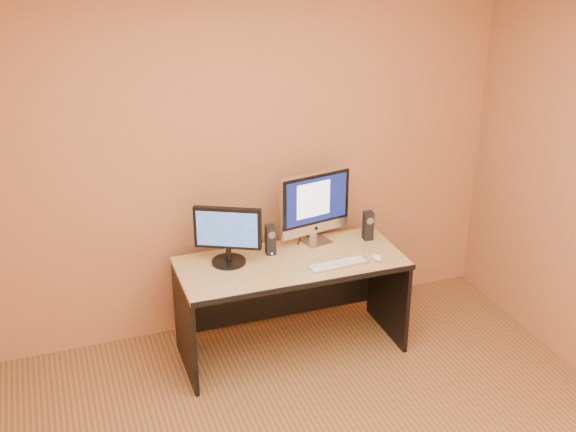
{
  "coord_description": "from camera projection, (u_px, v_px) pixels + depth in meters",
  "views": [
    {
      "loc": [
        -1.19,
        -2.54,
        2.9
      ],
      "look_at": [
        0.21,
        1.38,
        1.07
      ],
      "focal_mm": 45.0,
      "sensor_mm": 36.0,
      "label": 1
    }
  ],
  "objects": [
    {
      "name": "speaker_left",
      "position": [
        271.0,
        240.0,
        4.86
      ],
      "size": [
        0.07,
        0.07,
        0.21
      ],
      "primitive_type": null,
      "rotation": [
        0.0,
        0.0,
        -0.07
      ],
      "color": "black",
      "rests_on": "desk"
    },
    {
      "name": "cable_a",
      "position": [
        314.0,
        239.0,
        5.09
      ],
      "size": [
        0.08,
        0.2,
        0.01
      ],
      "primitive_type": "cylinder",
      "rotation": [
        1.57,
        0.0,
        0.37
      ],
      "color": "black",
      "rests_on": "desk"
    },
    {
      "name": "second_monitor",
      "position": [
        228.0,
        236.0,
        4.69
      ],
      "size": [
        0.5,
        0.4,
        0.39
      ],
      "primitive_type": null,
      "rotation": [
        0.0,
        0.0,
        -0.47
      ],
      "color": "black",
      "rests_on": "desk"
    },
    {
      "name": "walls",
      "position": [
        348.0,
        293.0,
        3.2
      ],
      "size": [
        4.0,
        4.0,
        2.6
      ],
      "primitive_type": null,
      "color": "#A26241",
      "rests_on": "ground"
    },
    {
      "name": "keyboard",
      "position": [
        338.0,
        264.0,
        4.74
      ],
      "size": [
        0.41,
        0.13,
        0.02
      ],
      "primitive_type": "cube",
      "rotation": [
        0.0,
        0.0,
        0.06
      ],
      "color": "#B2B2B7",
      "rests_on": "desk"
    },
    {
      "name": "mouse",
      "position": [
        377.0,
        257.0,
        4.81
      ],
      "size": [
        0.06,
        0.1,
        0.03
      ],
      "primitive_type": "ellipsoid",
      "rotation": [
        0.0,
        0.0,
        0.02
      ],
      "color": "white",
      "rests_on": "desk"
    },
    {
      "name": "desk",
      "position": [
        291.0,
        306.0,
        4.93
      ],
      "size": [
        1.51,
        0.67,
        0.7
      ],
      "primitive_type": null,
      "rotation": [
        0.0,
        0.0,
        -0.01
      ],
      "color": "#A78853",
      "rests_on": "ground"
    },
    {
      "name": "cable_b",
      "position": [
        300.0,
        239.0,
        5.09
      ],
      "size": [
        0.09,
        0.15,
        0.01
      ],
      "primitive_type": "cylinder",
      "rotation": [
        1.57,
        0.0,
        -0.49
      ],
      "color": "black",
      "rests_on": "desk"
    },
    {
      "name": "speaker_right",
      "position": [
        368.0,
        226.0,
        5.07
      ],
      "size": [
        0.07,
        0.07,
        0.21
      ],
      "primitive_type": null,
      "rotation": [
        0.0,
        0.0,
        -0.09
      ],
      "color": "black",
      "rests_on": "desk"
    },
    {
      "name": "imac",
      "position": [
        317.0,
        209.0,
        4.95
      ],
      "size": [
        0.56,
        0.29,
        0.52
      ],
      "primitive_type": null,
      "rotation": [
        0.0,
        0.0,
        0.19
      ],
      "color": "silver",
      "rests_on": "desk"
    }
  ]
}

